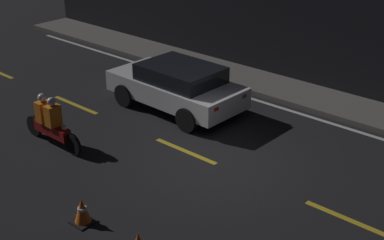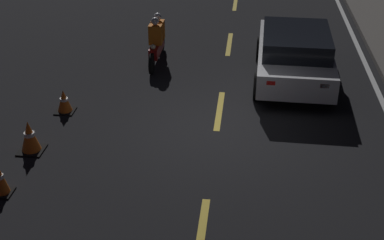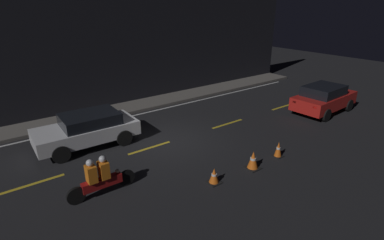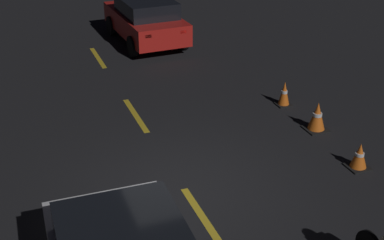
{
  "view_description": "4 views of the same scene",
  "coord_description": "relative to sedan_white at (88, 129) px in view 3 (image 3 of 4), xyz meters",
  "views": [
    {
      "loc": [
        7.02,
        -8.9,
        6.45
      ],
      "look_at": [
        -0.29,
        -0.56,
        1.29
      ],
      "focal_mm": 50.0,
      "sensor_mm": 36.0,
      "label": 1
    },
    {
      "loc": [
        10.26,
        0.62,
        5.86
      ],
      "look_at": [
        1.4,
        -0.39,
        1.01
      ],
      "focal_mm": 50.0,
      "sensor_mm": 36.0,
      "label": 2
    },
    {
      "loc": [
        -6.38,
        -10.18,
        5.77
      ],
      "look_at": [
        0.94,
        -0.41,
        0.95
      ],
      "focal_mm": 28.0,
      "sensor_mm": 36.0,
      "label": 3
    },
    {
      "loc": [
        -8.15,
        2.94,
        5.78
      ],
      "look_at": [
        0.48,
        -0.35,
        1.21
      ],
      "focal_mm": 50.0,
      "sensor_mm": 36.0,
      "label": 4
    }
  ],
  "objects": [
    {
      "name": "traffic_cone_mid",
      "position": [
        4.19,
        -5.56,
        -0.44
      ],
      "size": [
        0.52,
        0.52,
        0.69
      ],
      "color": "black",
      "rests_on": "ground"
    },
    {
      "name": "motorcycle",
      "position": [
        -0.93,
        -3.79,
        -0.14
      ],
      "size": [
        2.24,
        0.36,
        1.35
      ],
      "rotation": [
        0.0,
        0.0,
        0.0
      ],
      "color": "black",
      "rests_on": "ground"
    },
    {
      "name": "lane_solid_kerb",
      "position": [
        2.94,
        2.14,
        -0.77
      ],
      "size": [
        25.2,
        0.14,
        0.01
      ],
      "color": "silver",
      "rests_on": "ground"
    },
    {
      "name": "lane_dash_b",
      "position": [
        -2.56,
        -1.8,
        -0.77
      ],
      "size": [
        2.0,
        0.14,
        0.01
      ],
      "color": "gold",
      "rests_on": "ground"
    },
    {
      "name": "building_front",
      "position": [
        2.94,
        4.34,
        2.61
      ],
      "size": [
        28.0,
        0.3,
        6.76
      ],
      "color": "black",
      "rests_on": "ground"
    },
    {
      "name": "traffic_cone_near",
      "position": [
        2.41,
        -5.43,
        -0.5
      ],
      "size": [
        0.44,
        0.44,
        0.56
      ],
      "color": "black",
      "rests_on": "ground"
    },
    {
      "name": "raised_curb",
      "position": [
        2.94,
        3.29,
        -0.7
      ],
      "size": [
        28.0,
        1.8,
        0.16
      ],
      "color": "#605B56",
      "rests_on": "ground"
    },
    {
      "name": "lane_dash_c",
      "position": [
        1.94,
        -1.8,
        -0.77
      ],
      "size": [
        2.0,
        0.14,
        0.01
      ],
      "color": "gold",
      "rests_on": "ground"
    },
    {
      "name": "lane_dash_e",
      "position": [
        10.94,
        -1.8,
        -0.77
      ],
      "size": [
        2.0,
        0.14,
        0.01
      ],
      "color": "gold",
      "rests_on": "ground"
    },
    {
      "name": "traffic_cone_far",
      "position": [
        5.68,
        -5.54,
        -0.46
      ],
      "size": [
        0.37,
        0.37,
        0.64
      ],
      "color": "black",
      "rests_on": "ground"
    },
    {
      "name": "sedan_white",
      "position": [
        0.0,
        0.0,
        0.0
      ],
      "size": [
        4.19,
        2.07,
        1.42
      ],
      "rotation": [
        0.0,
        0.0,
        3.12
      ],
      "color": "silver",
      "rests_on": "ground"
    },
    {
      "name": "taxi_red",
      "position": [
        11.89,
        -3.69,
        0.05
      ],
      "size": [
        4.11,
        2.05,
        1.54
      ],
      "rotation": [
        0.0,
        0.0,
        0.04
      ],
      "color": "red",
      "rests_on": "ground"
    },
    {
      "name": "lane_dash_d",
      "position": [
        6.44,
        -1.8,
        -0.77
      ],
      "size": [
        2.0,
        0.14,
        0.01
      ],
      "color": "gold",
      "rests_on": "ground"
    },
    {
      "name": "ground_plane",
      "position": [
        2.94,
        -1.8,
        -0.77
      ],
      "size": [
        56.0,
        56.0,
        0.0
      ],
      "primitive_type": "plane",
      "color": "black"
    }
  ]
}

